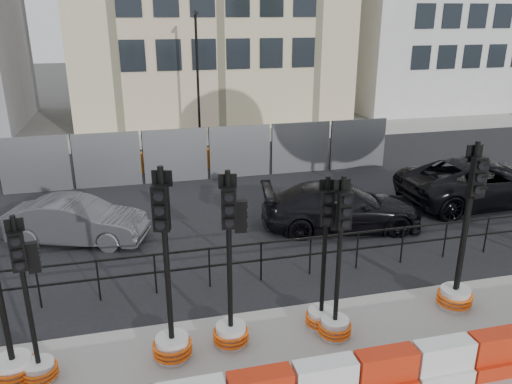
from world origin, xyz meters
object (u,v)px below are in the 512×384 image
object	(u,v)px
traffic_signal_a	(9,343)
traffic_signal_h	(458,276)
traffic_signal_d	(231,307)
car_c	(341,207)

from	to	relation	value
traffic_signal_a	traffic_signal_h	distance (m)	8.60
traffic_signal_d	traffic_signal_a	bearing A→B (deg)	-171.43
car_c	traffic_signal_h	bearing A→B (deg)	-161.38
traffic_signal_d	car_c	distance (m)	6.18
traffic_signal_h	car_c	xyz separation A→B (m)	(-0.68, 4.48, -0.08)
traffic_signal_d	traffic_signal_h	xyz separation A→B (m)	(4.83, 0.10, -0.07)
traffic_signal_d	traffic_signal_h	distance (m)	4.83
traffic_signal_d	traffic_signal_h	bearing A→B (deg)	8.62
traffic_signal_a	traffic_signal_d	xyz separation A→B (m)	(3.77, 0.08, 0.06)
traffic_signal_h	car_c	distance (m)	4.54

